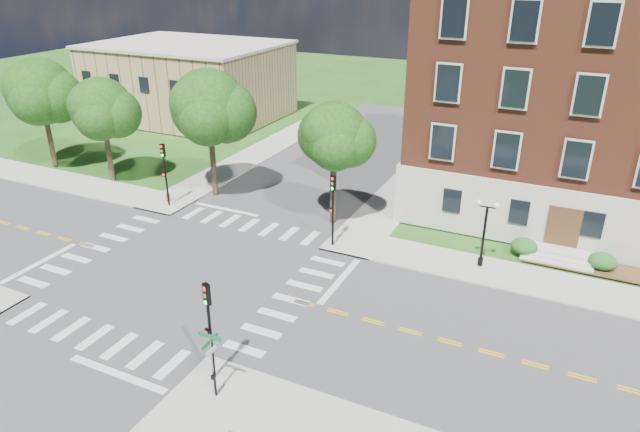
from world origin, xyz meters
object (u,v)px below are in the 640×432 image
at_px(traffic_signal_se, 209,319).
at_px(traffic_signal_ne, 333,201).
at_px(traffic_signal_nw, 164,167).
at_px(push_button_post, 215,383).
at_px(fire_hydrant, 168,197).
at_px(street_sign_pole, 211,353).
at_px(twin_lamp_west, 484,230).

distance_m(traffic_signal_se, traffic_signal_ne, 13.97).
relative_size(traffic_signal_nw, push_button_post, 4.00).
xyz_separation_m(traffic_signal_se, traffic_signal_nw, (-14.38, 14.59, 0.00)).
distance_m(traffic_signal_nw, push_button_post, 21.84).
bearing_deg(fire_hydrant, traffic_signal_se, -45.56).
relative_size(street_sign_pole, fire_hydrant, 4.13).
xyz_separation_m(traffic_signal_ne, street_sign_pole, (1.21, -14.86, -0.88)).
bearing_deg(street_sign_pole, push_button_post, -38.43).
relative_size(push_button_post, fire_hydrant, 1.60).
bearing_deg(twin_lamp_west, traffic_signal_ne, -171.38).
height_order(traffic_signal_se, fire_hydrant, traffic_signal_se).
bearing_deg(fire_hydrant, twin_lamp_west, 0.34).
distance_m(traffic_signal_se, street_sign_pole, 1.43).
height_order(traffic_signal_se, street_sign_pole, traffic_signal_se).
xyz_separation_m(traffic_signal_nw, fire_hydrant, (-0.54, 0.62, -2.72)).
bearing_deg(street_sign_pole, traffic_signal_se, 126.98).
height_order(twin_lamp_west, street_sign_pole, twin_lamp_west).
distance_m(twin_lamp_west, fire_hydrant, 23.70).
bearing_deg(traffic_signal_ne, twin_lamp_west, 8.62).
distance_m(traffic_signal_se, fire_hydrant, 21.49).
bearing_deg(traffic_signal_nw, fire_hydrant, 130.91).
height_order(traffic_signal_ne, push_button_post, traffic_signal_ne).
bearing_deg(push_button_post, twin_lamp_west, 64.10).
height_order(traffic_signal_ne, twin_lamp_west, traffic_signal_ne).
relative_size(traffic_signal_ne, twin_lamp_west, 1.13).
bearing_deg(traffic_signal_ne, traffic_signal_se, -87.83).
bearing_deg(traffic_signal_nw, street_sign_pole, -45.81).
xyz_separation_m(street_sign_pole, fire_hydrant, (-15.61, 16.12, -1.84)).
height_order(twin_lamp_west, push_button_post, twin_lamp_west).
distance_m(traffic_signal_nw, twin_lamp_west, 23.09).
height_order(twin_lamp_west, fire_hydrant, twin_lamp_west).
relative_size(traffic_signal_ne, fire_hydrant, 6.40).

